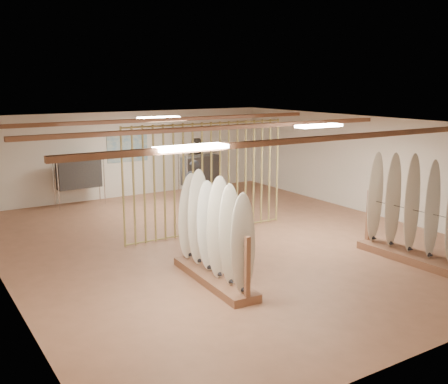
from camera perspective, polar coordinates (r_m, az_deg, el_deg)
floor at (r=12.66m, az=0.00°, el=-5.32°), size 12.00×12.00×0.00m
ceiling at (r=12.13m, az=0.00°, el=7.41°), size 12.00×12.00×0.00m
wall_back at (r=17.62m, az=-10.47°, el=4.07°), size 12.00×0.00×12.00m
wall_right at (r=15.53m, az=15.84°, el=2.76°), size 0.00×12.00×12.00m
ceiling_slats at (r=12.14m, az=0.00°, el=7.04°), size 9.50×6.12×0.10m
light_panels at (r=12.13m, az=0.00°, el=7.13°), size 1.20×0.35×0.06m
bamboo_partition at (r=12.99m, az=-1.88°, el=1.48°), size 4.45×0.05×2.78m
poster at (r=17.58m, az=-10.47°, el=4.70°), size 1.40×0.03×0.90m
rack_left at (r=9.93m, az=-1.12°, el=-6.00°), size 0.70×2.56×2.04m
rack_right at (r=11.84m, az=19.63°, el=-3.47°), size 0.72×2.35×2.22m
clothing_rack_a at (r=16.53m, az=-15.51°, el=1.91°), size 1.43×0.43×1.53m
clothing_rack_b at (r=16.68m, az=-2.61°, el=2.45°), size 1.42×0.64×1.55m
shopper_a at (r=14.89m, az=-3.24°, el=0.88°), size 0.78×0.67×1.81m
shopper_b at (r=17.66m, az=-2.83°, el=3.20°), size 1.23×1.08×2.15m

